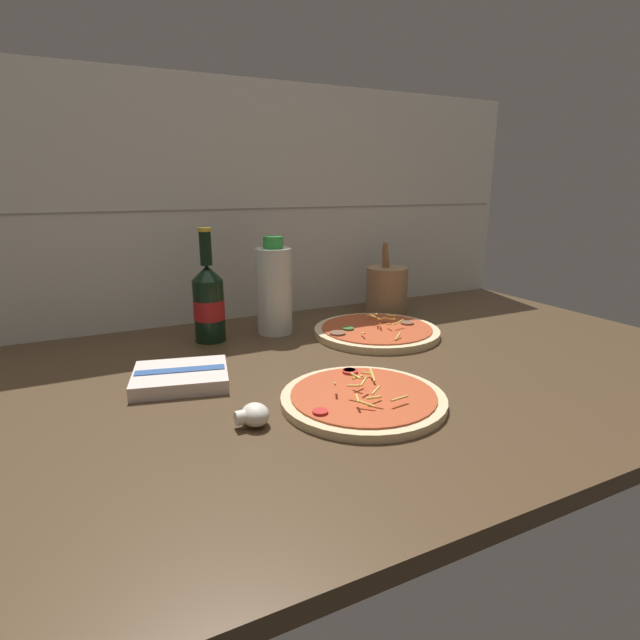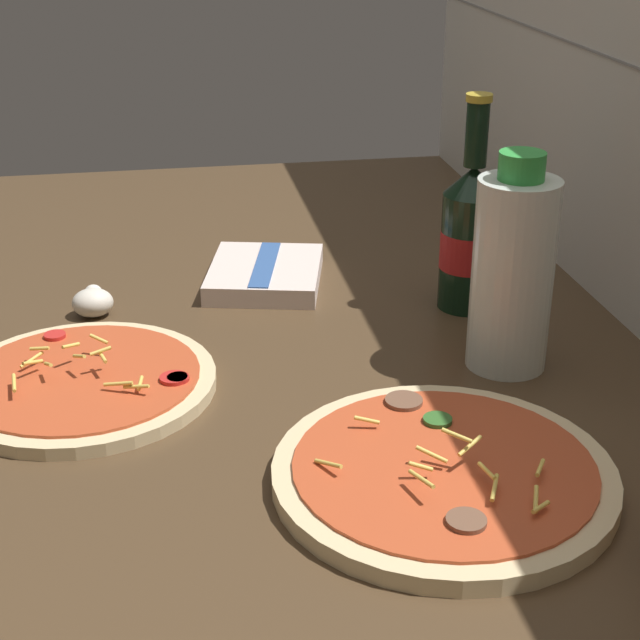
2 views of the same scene
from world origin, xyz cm
name	(u,v)px [view 2 (image 2 of 2)]	position (x,y,z in cm)	size (l,w,h in cm)	color
counter_slab	(228,398)	(0.00, 0.00, 1.25)	(160.00, 90.00, 2.50)	#4C3823
pizza_near	(83,382)	(-1.94, -13.94, 3.29)	(26.08, 26.08, 4.23)	beige
pizza_far	(443,474)	(19.90, 16.11, 3.43)	(28.47, 28.47, 5.14)	beige
beer_bottle	(470,235)	(-15.00, 29.18, 11.26)	(6.71, 6.71, 24.66)	black
oil_bottle	(512,270)	(-0.30, 28.59, 12.74)	(8.13, 8.13, 22.26)	silver
mushroom_left	(93,302)	(-19.89, -13.50, 4.13)	(4.89, 4.66, 3.26)	white
dish_towel	(265,274)	(-26.01, 7.02, 3.71)	(18.46, 16.57, 2.56)	beige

